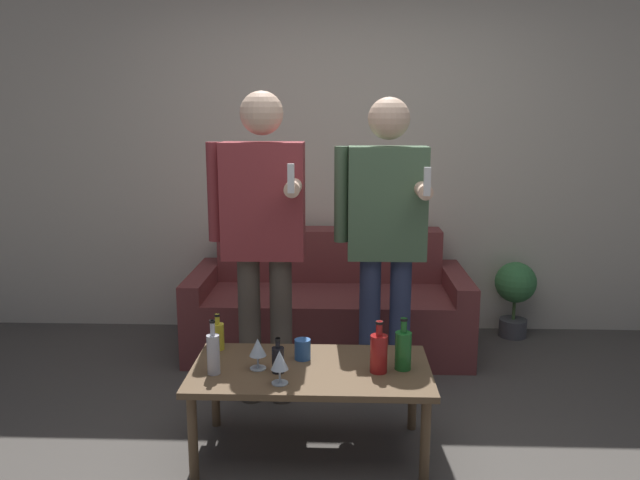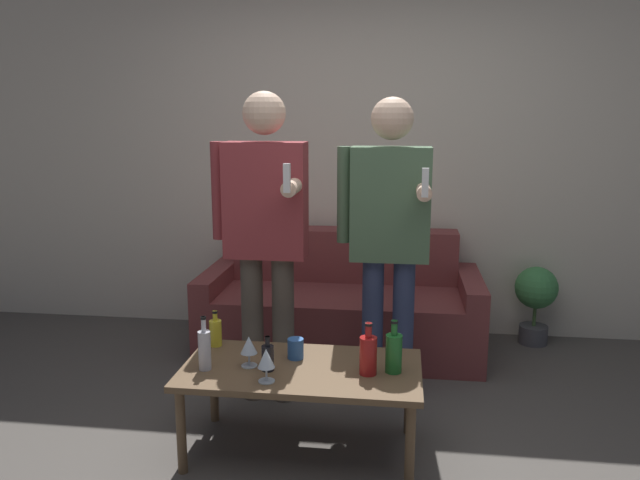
{
  "view_description": "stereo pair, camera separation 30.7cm",
  "coord_description": "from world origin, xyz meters",
  "px_view_note": "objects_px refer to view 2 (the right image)",
  "views": [
    {
      "loc": [
        -0.02,
        -2.51,
        1.61
      ],
      "look_at": [
        -0.13,
        0.69,
        0.95
      ],
      "focal_mm": 35.0,
      "sensor_mm": 36.0,
      "label": 1
    },
    {
      "loc": [
        0.29,
        -2.49,
        1.61
      ],
      "look_at": [
        -0.13,
        0.69,
        0.95
      ],
      "focal_mm": 35.0,
      "sensor_mm": 36.0,
      "label": 2
    }
  ],
  "objects_px": {
    "couch": "(341,308)",
    "person_standing_right": "(389,227)",
    "bottle_orange": "(216,332)",
    "person_standing_left": "(265,224)",
    "coffee_table": "(302,376)"
  },
  "relations": [
    {
      "from": "bottle_orange",
      "to": "couch",
      "type": "bearing_deg",
      "value": 65.69
    },
    {
      "from": "bottle_orange",
      "to": "person_standing_right",
      "type": "xyz_separation_m",
      "value": [
        0.86,
        0.41,
        0.49
      ]
    },
    {
      "from": "bottle_orange",
      "to": "person_standing_left",
      "type": "bearing_deg",
      "value": 60.32
    },
    {
      "from": "couch",
      "to": "person_standing_left",
      "type": "xyz_separation_m",
      "value": [
        -0.34,
        -0.84,
        0.73
      ]
    },
    {
      "from": "coffee_table",
      "to": "person_standing_right",
      "type": "relative_size",
      "value": 0.66
    },
    {
      "from": "couch",
      "to": "person_standing_left",
      "type": "relative_size",
      "value": 1.09
    },
    {
      "from": "bottle_orange",
      "to": "person_standing_left",
      "type": "height_order",
      "value": "person_standing_left"
    },
    {
      "from": "couch",
      "to": "person_standing_right",
      "type": "xyz_separation_m",
      "value": [
        0.33,
        -0.76,
        0.71
      ]
    },
    {
      "from": "couch",
      "to": "coffee_table",
      "type": "bearing_deg",
      "value": -92.17
    },
    {
      "from": "couch",
      "to": "person_standing_left",
      "type": "distance_m",
      "value": 1.16
    },
    {
      "from": "couch",
      "to": "person_standing_right",
      "type": "height_order",
      "value": "person_standing_right"
    },
    {
      "from": "coffee_table",
      "to": "person_standing_left",
      "type": "relative_size",
      "value": 0.65
    },
    {
      "from": "person_standing_left",
      "to": "coffee_table",
      "type": "bearing_deg",
      "value": -62.44
    },
    {
      "from": "couch",
      "to": "bottle_orange",
      "type": "distance_m",
      "value": 1.31
    },
    {
      "from": "couch",
      "to": "bottle_orange",
      "type": "relative_size",
      "value": 10.05
    }
  ]
}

